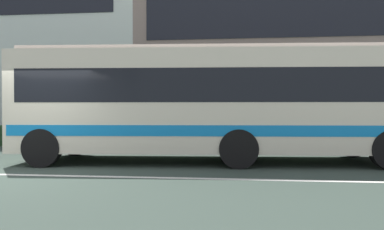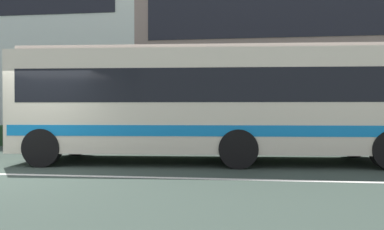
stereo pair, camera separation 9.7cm
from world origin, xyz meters
name	(u,v)px [view 2 (the right image)]	position (x,y,z in m)	size (l,w,h in m)	color
ground_plane	(20,175)	(0.00, 0.00, 0.00)	(160.00, 160.00, 0.00)	#344239
lane_centre_line	(20,175)	(0.00, 0.00, 0.00)	(60.00, 0.16, 0.01)	silver
hedge_row_far	(88,136)	(-1.14, 6.49, 0.41)	(19.58, 1.10, 0.82)	#254726
apartment_block_right	(297,51)	(8.94, 15.47, 5.26)	(18.23, 10.69, 10.52)	gray
transit_bus	(212,101)	(4.26, 2.56, 1.76)	(11.00, 3.22, 3.19)	beige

